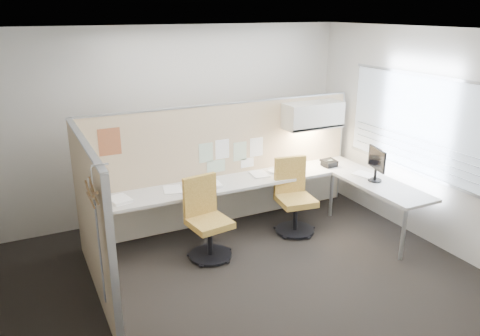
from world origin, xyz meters
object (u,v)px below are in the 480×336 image
desk (263,188)px  chair_right (294,199)px  phone (329,163)px  chair_left (207,221)px  monitor (376,162)px

desk → chair_right: 0.45m
chair_right → phone: chair_right is taller
chair_left → phone: size_ratio=4.63×
desk → monitor: monitor is taller
chair_left → chair_right: (1.37, 0.12, 0.01)m
desk → phone: 1.20m
chair_left → monitor: monitor is taller
monitor → chair_right: bearing=80.6°
chair_right → monitor: 1.24m
chair_right → phone: (0.84, 0.35, 0.30)m
desk → phone: phone is taller
monitor → desk: bearing=76.8°
desk → chair_right: bearing=-37.7°
chair_left → monitor: size_ratio=2.18×
desk → chair_right: chair_right is taller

